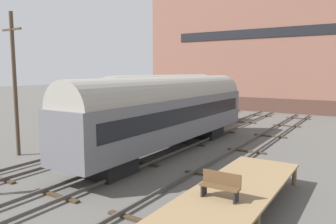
{
  "coord_description": "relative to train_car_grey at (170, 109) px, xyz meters",
  "views": [
    {
      "loc": [
        11.19,
        -11.89,
        5.35
      ],
      "look_at": [
        -2.17,
        9.54,
        2.2
      ],
      "focal_mm": 35.0,
      "sensor_mm": 36.0,
      "label": 1
    }
  ],
  "objects": [
    {
      "name": "track_left",
      "position": [
        -4.35,
        -6.36,
        -2.72
      ],
      "size": [
        2.6,
        60.0,
        0.26
      ],
      "color": "#4C4742",
      "rests_on": "ground"
    },
    {
      "name": "track_right",
      "position": [
        4.35,
        -6.36,
        -2.72
      ],
      "size": [
        2.6,
        60.0,
        0.26
      ],
      "color": "#4C4742",
      "rests_on": "ground"
    },
    {
      "name": "track_middle",
      "position": [
        0.0,
        -6.36,
        -2.72
      ],
      "size": [
        2.6,
        60.0,
        0.26
      ],
      "color": "#4C4742",
      "rests_on": "ground"
    },
    {
      "name": "utility_pole",
      "position": [
        -7.79,
        -5.93,
        1.79
      ],
      "size": [
        1.8,
        0.24,
        8.98
      ],
      "color": "#473828",
      "rests_on": "ground"
    },
    {
      "name": "train_car_grey",
      "position": [
        0.0,
        0.0,
        0.0
      ],
      "size": [
        2.86,
        18.05,
        5.0
      ],
      "color": "black",
      "rests_on": "ground"
    },
    {
      "name": "station_platform",
      "position": [
        7.08,
        -8.29,
        -1.95
      ],
      "size": [
        2.84,
        12.04,
        0.99
      ],
      "color": "#8C704C",
      "rests_on": "ground"
    },
    {
      "name": "train_car_maroon",
      "position": [
        -4.35,
        6.36,
        -0.01
      ],
      "size": [
        2.98,
        15.04,
        5.04
      ],
      "color": "black",
      "rests_on": "ground"
    },
    {
      "name": "ground_plane",
      "position": [
        0.0,
        -6.36,
        -2.86
      ],
      "size": [
        200.0,
        200.0,
        0.0
      ],
      "primitive_type": "plane",
      "color": "#56544F"
    },
    {
      "name": "warehouse_building",
      "position": [
        -1.35,
        29.89,
        6.46
      ],
      "size": [
        34.37,
        10.13,
        18.64
      ],
      "color": "#4F342A",
      "rests_on": "ground"
    },
    {
      "name": "bench",
      "position": [
        6.98,
        -8.07,
        -1.39
      ],
      "size": [
        1.4,
        0.4,
        0.91
      ],
      "color": "brown",
      "rests_on": "station_platform"
    }
  ]
}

